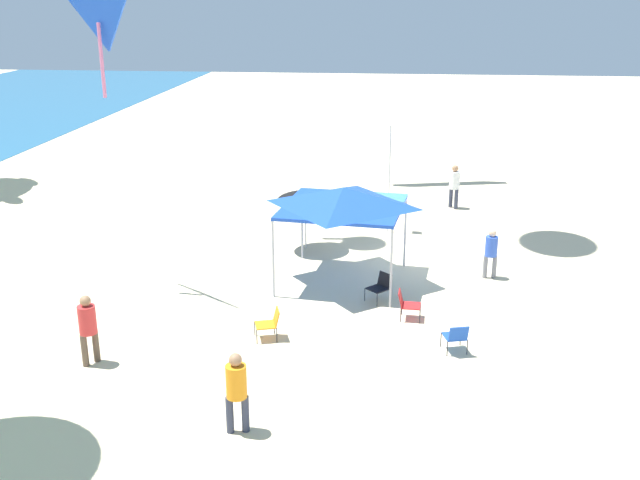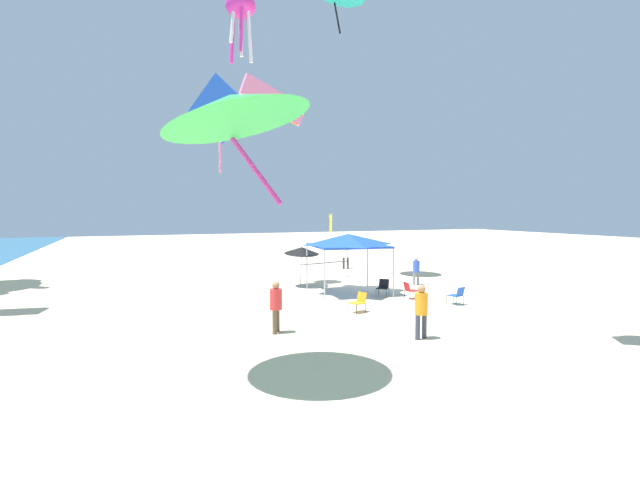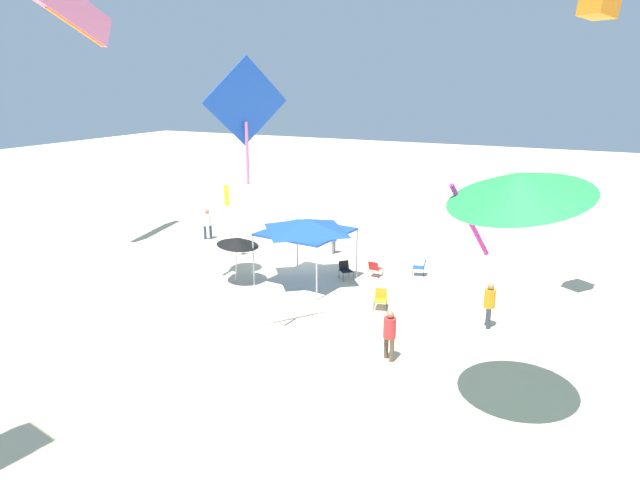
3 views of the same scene
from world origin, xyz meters
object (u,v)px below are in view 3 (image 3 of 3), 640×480
folding_chair_left_of_tent (421,266)px  person_far_stroller (390,331)px  kite_diamond_blue (246,106)px  kite_delta_green (519,185)px  beach_umbrella (238,241)px  folding_chair_near_cooler (381,298)px  kite_parafoil_pink (75,11)px  folding_chair_right_of_tent (345,269)px  canopy_tent (306,226)px  folding_chair_facing_ocean (375,268)px  person_watching_sky (490,301)px  person_by_tent (334,237)px  banner_flag (230,214)px  person_beachcomber (207,221)px

folding_chair_left_of_tent → person_far_stroller: (-1.49, 8.91, 0.58)m
kite_diamond_blue → kite_delta_green: kite_diamond_blue is taller
person_far_stroller → beach_umbrella: bearing=-171.4°
kite_delta_green → folding_chair_near_cooler: bearing=162.6°
beach_umbrella → kite_parafoil_pink: kite_parafoil_pink is taller
folding_chair_right_of_tent → kite_delta_green: bearing=-93.0°
canopy_tent → folding_chair_facing_ocean: size_ratio=4.84×
folding_chair_facing_ocean → kite_delta_green: 13.78m
person_watching_sky → person_by_tent: (9.35, -6.15, -0.10)m
banner_flag → person_watching_sky: banner_flag is taller
folding_chair_facing_ocean → kite_delta_green: (-7.34, 9.90, 6.19)m
person_by_tent → person_far_stroller: 12.38m
beach_umbrella → folding_chair_right_of_tent: bearing=-146.8°
banner_flag → kite_parafoil_pink: 13.01m
kite_delta_green → person_beachcomber: bearing=177.9°
canopy_tent → folding_chair_right_of_tent: size_ratio=4.84×
beach_umbrella → folding_chair_left_of_tent: 8.86m
person_far_stroller → kite_delta_green: (-3.91, 2.20, 5.60)m
kite_diamond_blue → folding_chair_left_of_tent: bearing=-152.4°
folding_chair_left_of_tent → kite_parafoil_pink: bearing=-94.9°
kite_delta_green → beach_umbrella: bearing=-176.1°
folding_chair_near_cooler → kite_delta_green: 10.54m
folding_chair_right_of_tent → kite_parafoil_pink: kite_parafoil_pink is taller
person_by_tent → kite_diamond_blue: bearing=4.8°
folding_chair_facing_ocean → beach_umbrella: bearing=36.1°
person_by_tent → kite_diamond_blue: size_ratio=0.40×
folding_chair_facing_ocean → person_watching_sky: (-5.96, 3.50, 0.58)m
person_far_stroller → person_by_tent: bearing=157.4°
person_beachcomber → kite_diamond_blue: kite_diamond_blue is taller
folding_chair_facing_ocean → kite_delta_green: size_ratio=0.16×
folding_chair_left_of_tent → kite_parafoil_pink: kite_parafoil_pink is taller
folding_chair_near_cooler → canopy_tent: bearing=143.0°
folding_chair_left_of_tent → kite_diamond_blue: (3.29, 9.89, 7.86)m
person_watching_sky → person_far_stroller: bearing=-45.2°
person_by_tent → kite_delta_green: bearing=35.1°
banner_flag → kite_diamond_blue: bearing=128.9°
canopy_tent → folding_chair_facing_ocean: (-2.67, -1.98, -2.22)m
person_beachcomber → kite_diamond_blue: 16.34m
folding_chair_left_of_tent → folding_chair_right_of_tent: bearing=-72.7°
person_watching_sky → person_far_stroller: person_far_stroller is taller
beach_umbrella → person_beachcomber: 8.17m
kite_parafoil_pink → kite_delta_green: size_ratio=1.12×
kite_parafoil_pink → kite_delta_green: bearing=-120.4°
beach_umbrella → kite_delta_green: size_ratio=0.46×
kite_parafoil_pink → folding_chair_facing_ocean: bearing=-94.7°
banner_flag → person_beachcomber: bearing=-37.3°
folding_chair_facing_ocean → kite_delta_green: kite_delta_green is taller
kite_diamond_blue → kite_parafoil_pink: 16.61m
folding_chair_facing_ocean → folding_chair_left_of_tent: size_ratio=1.00×
kite_parafoil_pink → banner_flag: bearing=-92.7°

